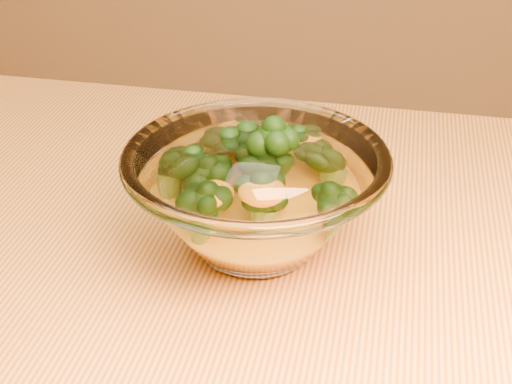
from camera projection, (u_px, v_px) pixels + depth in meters
glass_bowl at (256, 197)px, 0.59m from camera, size 0.22×0.22×0.10m
cheese_sauce at (256, 217)px, 0.60m from camera, size 0.13×0.13×0.04m
broccoli_heap at (255, 172)px, 0.59m from camera, size 0.16×0.15×0.08m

